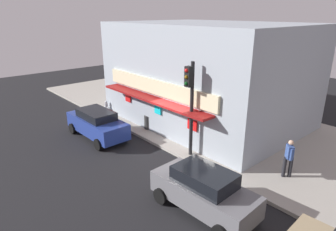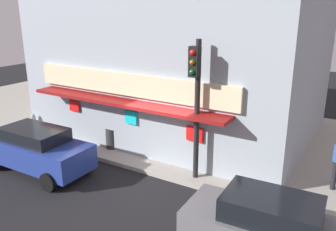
% 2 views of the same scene
% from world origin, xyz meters
% --- Properties ---
extents(ground_plane, '(51.96, 51.96, 0.00)m').
position_xyz_m(ground_plane, '(0.00, 0.00, 0.00)').
color(ground_plane, black).
extents(sidewalk, '(34.64, 10.07, 0.16)m').
position_xyz_m(sidewalk, '(0.00, 5.04, 0.08)').
color(sidewalk, '#A39E93').
rests_on(sidewalk, ground_plane).
extents(corner_building, '(11.85, 9.22, 6.24)m').
position_xyz_m(corner_building, '(-1.69, 5.07, 3.28)').
color(corner_building, '#9EA8B2').
rests_on(corner_building, sidewalk).
extents(traffic_light, '(0.32, 0.58, 4.72)m').
position_xyz_m(traffic_light, '(1.40, 0.41, 3.19)').
color(traffic_light, black).
rests_on(traffic_light, sidewalk).
extents(fire_hydrant, '(0.47, 0.23, 0.86)m').
position_xyz_m(fire_hydrant, '(-7.22, 0.68, 0.58)').
color(fire_hydrant, '#B2B2B7').
rests_on(fire_hydrant, sidewalk).
extents(trash_can, '(0.52, 0.52, 0.85)m').
position_xyz_m(trash_can, '(-2.77, 1.06, 0.58)').
color(trash_can, '#2D2D2D').
rests_on(trash_can, sidewalk).
extents(pedestrian, '(0.46, 0.47, 1.74)m').
position_xyz_m(pedestrian, '(5.69, 2.17, 1.12)').
color(pedestrian, black).
rests_on(pedestrian, sidewalk).
extents(parked_car_grey, '(4.12, 2.03, 1.70)m').
position_xyz_m(parked_car_grey, '(4.72, -2.16, 0.87)').
color(parked_car_grey, slate).
rests_on(parked_car_grey, ground_plane).
extents(parked_car_blue, '(4.43, 1.98, 1.66)m').
position_xyz_m(parked_car_blue, '(-3.96, -1.80, 0.87)').
color(parked_car_blue, navy).
rests_on(parked_car_blue, ground_plane).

